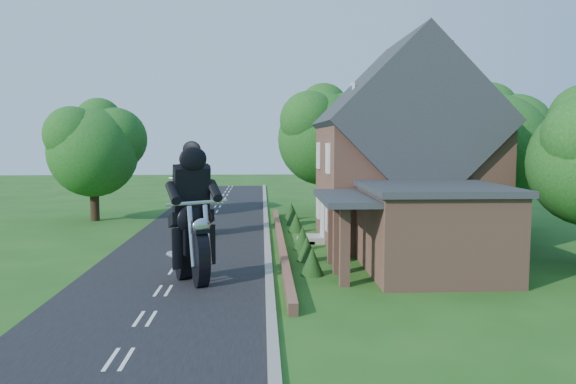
{
  "coord_description": "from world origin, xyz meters",
  "views": [
    {
      "loc": [
        3.39,
        -21.97,
        5.2
      ],
      "look_at": [
        4.58,
        3.26,
        2.8
      ],
      "focal_mm": 35.0,
      "sensor_mm": 36.0,
      "label": 1
    }
  ],
  "objects_px": {
    "house": "(403,156)",
    "garden_wall": "(281,242)",
    "motorcycle_follow": "(195,222)",
    "annex": "(429,228)",
    "motorcycle_lead": "(193,264)"
  },
  "relations": [
    {
      "from": "garden_wall",
      "to": "house",
      "type": "relative_size",
      "value": 2.15
    },
    {
      "from": "annex",
      "to": "motorcycle_lead",
      "type": "xyz_separation_m",
      "value": [
        -8.97,
        -1.26,
        -1.03
      ]
    },
    {
      "from": "garden_wall",
      "to": "motorcycle_follow",
      "type": "bearing_deg",
      "value": 146.29
    },
    {
      "from": "garden_wall",
      "to": "annex",
      "type": "height_order",
      "value": "annex"
    },
    {
      "from": "house",
      "to": "motorcycle_lead",
      "type": "relative_size",
      "value": 6.48
    },
    {
      "from": "house",
      "to": "motorcycle_lead",
      "type": "xyz_separation_m",
      "value": [
        -9.59,
        -8.06,
        -3.61
      ]
    },
    {
      "from": "annex",
      "to": "motorcycle_lead",
      "type": "relative_size",
      "value": 4.46
    },
    {
      "from": "house",
      "to": "garden_wall",
      "type": "bearing_deg",
      "value": -170.83
    },
    {
      "from": "garden_wall",
      "to": "motorcycle_follow",
      "type": "height_order",
      "value": "motorcycle_follow"
    },
    {
      "from": "annex",
      "to": "motorcycle_lead",
      "type": "height_order",
      "value": "annex"
    },
    {
      "from": "house",
      "to": "motorcycle_lead",
      "type": "bearing_deg",
      "value": -139.95
    },
    {
      "from": "house",
      "to": "annex",
      "type": "height_order",
      "value": "house"
    },
    {
      "from": "house",
      "to": "motorcycle_lead",
      "type": "distance_m",
      "value": 13.04
    },
    {
      "from": "house",
      "to": "motorcycle_follow",
      "type": "relative_size",
      "value": 6.27
    },
    {
      "from": "garden_wall",
      "to": "motorcycle_lead",
      "type": "xyz_separation_m",
      "value": [
        -3.4,
        -7.06,
        0.54
      ]
    }
  ]
}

